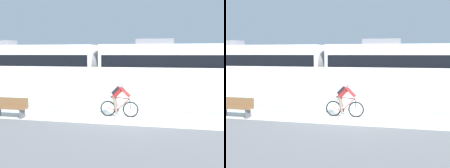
{
  "view_description": "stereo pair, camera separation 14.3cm",
  "coord_description": "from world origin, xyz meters",
  "views": [
    {
      "loc": [
        2.57,
        -13.46,
        2.87
      ],
      "look_at": [
        -1.24,
        2.35,
        1.25
      ],
      "focal_mm": 49.4,
      "sensor_mm": 36.0,
      "label": 1
    },
    {
      "loc": [
        2.71,
        -13.43,
        2.87
      ],
      "look_at": [
        -1.24,
        2.35,
        1.25
      ],
      "focal_mm": 49.4,
      "sensor_mm": 36.0,
      "label": 2
    }
  ],
  "objects": [
    {
      "name": "ground_plane",
      "position": [
        0.0,
        0.0,
        0.0
      ],
      "size": [
        200.0,
        200.0,
        0.0
      ],
      "primitive_type": "plane",
      "color": "slate"
    },
    {
      "name": "bike_path_deck",
      "position": [
        0.0,
        0.0,
        0.01
      ],
      "size": [
        32.0,
        3.2,
        0.01
      ],
      "primitive_type": "cube",
      "color": "silver",
      "rests_on": "ground"
    },
    {
      "name": "glass_parapet",
      "position": [
        0.0,
        1.85,
        0.51
      ],
      "size": [
        32.0,
        0.05,
        1.02
      ],
      "primitive_type": "cube",
      "color": "silver",
      "rests_on": "ground"
    },
    {
      "name": "concrete_barrier_wall",
      "position": [
        0.0,
        3.65,
        1.04
      ],
      "size": [
        32.0,
        0.36,
        2.08
      ],
      "primitive_type": "cube",
      "color": "silver",
      "rests_on": "ground"
    },
    {
      "name": "tram_rail_near",
      "position": [
        0.0,
        6.13,
        0.0
      ],
      "size": [
        32.0,
        0.08,
        0.01
      ],
      "primitive_type": "cube",
      "color": "#595654",
      "rests_on": "ground"
    },
    {
      "name": "tram_rail_far",
      "position": [
        0.0,
        7.57,
        0.0
      ],
      "size": [
        32.0,
        0.08,
        0.01
      ],
      "primitive_type": "cube",
      "color": "#595654",
      "rests_on": "ground"
    },
    {
      "name": "tram",
      "position": [
        -3.21,
        6.85,
        1.89
      ],
      "size": [
        22.56,
        2.54,
        3.81
      ],
      "color": "silver",
      "rests_on": "ground"
    },
    {
      "name": "cyclist_on_bike",
      "position": [
        -0.34,
        -0.0,
        0.8
      ],
      "size": [
        1.77,
        0.58,
        1.61
      ],
      "color": "black",
      "rests_on": "ground"
    },
    {
      "name": "bench",
      "position": [
        -5.04,
        -1.29,
        0.48
      ],
      "size": [
        1.6,
        0.45,
        0.89
      ],
      "color": "brown",
      "rests_on": "ground"
    }
  ]
}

